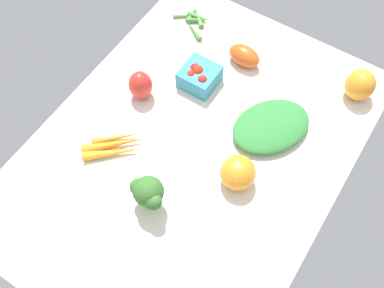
{
  "coord_description": "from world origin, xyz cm",
  "views": [
    {
      "loc": [
        51.89,
        33.37,
        111.75
      ],
      "look_at": [
        0.0,
        0.0,
        4.0
      ],
      "focal_mm": 44.7,
      "sensor_mm": 36.0,
      "label": 1
    }
  ],
  "objects_px": {
    "heirloom_tomato_orange": "(238,173)",
    "bell_pepper_orange": "(360,85)",
    "broccoli_head": "(149,193)",
    "leafy_greens_clump": "(271,126)",
    "berry_basket": "(199,76)",
    "roma_tomato": "(244,56)",
    "okra_pile": "(196,19)",
    "bell_pepper_red": "(140,85)",
    "carrot_bunch": "(115,146)"
  },
  "relations": [
    {
      "from": "heirloom_tomato_orange",
      "to": "bell_pepper_orange",
      "type": "relative_size",
      "value": 0.96
    },
    {
      "from": "broccoli_head",
      "to": "leafy_greens_clump",
      "type": "relative_size",
      "value": 0.51
    },
    {
      "from": "bell_pepper_orange",
      "to": "leafy_greens_clump",
      "type": "bearing_deg",
      "value": -32.24
    },
    {
      "from": "berry_basket",
      "to": "roma_tomato",
      "type": "distance_m",
      "value": 0.15
    },
    {
      "from": "okra_pile",
      "to": "bell_pepper_red",
      "type": "bearing_deg",
      "value": 4.34
    },
    {
      "from": "berry_basket",
      "to": "roma_tomato",
      "type": "relative_size",
      "value": 0.99
    },
    {
      "from": "broccoli_head",
      "to": "heirloom_tomato_orange",
      "type": "relative_size",
      "value": 1.25
    },
    {
      "from": "bell_pepper_orange",
      "to": "bell_pepper_red",
      "type": "relative_size",
      "value": 1.01
    },
    {
      "from": "broccoli_head",
      "to": "okra_pile",
      "type": "height_order",
      "value": "broccoli_head"
    },
    {
      "from": "roma_tomato",
      "to": "carrot_bunch",
      "type": "relative_size",
      "value": 0.62
    },
    {
      "from": "okra_pile",
      "to": "heirloom_tomato_orange",
      "type": "bearing_deg",
      "value": 43.18
    },
    {
      "from": "broccoli_head",
      "to": "berry_basket",
      "type": "distance_m",
      "value": 0.4
    },
    {
      "from": "roma_tomato",
      "to": "bell_pepper_orange",
      "type": "distance_m",
      "value": 0.33
    },
    {
      "from": "broccoli_head",
      "to": "bell_pepper_orange",
      "type": "bearing_deg",
      "value": 153.47
    },
    {
      "from": "okra_pile",
      "to": "bell_pepper_red",
      "type": "relative_size",
      "value": 1.41
    },
    {
      "from": "heirloom_tomato_orange",
      "to": "bell_pepper_orange",
      "type": "xyz_separation_m",
      "value": [
        -0.41,
        0.15,
        0.0
      ]
    },
    {
      "from": "heirloom_tomato_orange",
      "to": "carrot_bunch",
      "type": "xyz_separation_m",
      "value": [
        0.09,
        -0.31,
        -0.03
      ]
    },
    {
      "from": "bell_pepper_red",
      "to": "bell_pepper_orange",
      "type": "bearing_deg",
      "value": 122.82
    },
    {
      "from": "carrot_bunch",
      "to": "broccoli_head",
      "type": "bearing_deg",
      "value": 64.28
    },
    {
      "from": "berry_basket",
      "to": "bell_pepper_orange",
      "type": "xyz_separation_m",
      "value": [
        -0.2,
        0.39,
        0.02
      ]
    },
    {
      "from": "bell_pepper_red",
      "to": "berry_basket",
      "type": "bearing_deg",
      "value": 137.79
    },
    {
      "from": "leafy_greens_clump",
      "to": "bell_pepper_orange",
      "type": "bearing_deg",
      "value": 147.76
    },
    {
      "from": "carrot_bunch",
      "to": "bell_pepper_orange",
      "type": "bearing_deg",
      "value": 137.36
    },
    {
      "from": "berry_basket",
      "to": "bell_pepper_red",
      "type": "bearing_deg",
      "value": -42.21
    },
    {
      "from": "bell_pepper_orange",
      "to": "bell_pepper_red",
      "type": "xyz_separation_m",
      "value": [
        0.33,
        -0.5,
        -0.0
      ]
    },
    {
      "from": "heirloom_tomato_orange",
      "to": "carrot_bunch",
      "type": "height_order",
      "value": "heirloom_tomato_orange"
    },
    {
      "from": "carrot_bunch",
      "to": "berry_basket",
      "type": "bearing_deg",
      "value": 166.96
    },
    {
      "from": "berry_basket",
      "to": "bell_pepper_red",
      "type": "distance_m",
      "value": 0.17
    },
    {
      "from": "okra_pile",
      "to": "carrot_bunch",
      "type": "bearing_deg",
      "value": 7.66
    },
    {
      "from": "bell_pepper_orange",
      "to": "okra_pile",
      "type": "xyz_separation_m",
      "value": [
        0.01,
        -0.53,
        -0.04
      ]
    },
    {
      "from": "berry_basket",
      "to": "okra_pile",
      "type": "distance_m",
      "value": 0.24
    },
    {
      "from": "okra_pile",
      "to": "bell_pepper_red",
      "type": "xyz_separation_m",
      "value": [
        0.32,
        0.02,
        0.04
      ]
    },
    {
      "from": "broccoli_head",
      "to": "bell_pepper_red",
      "type": "relative_size",
      "value": 1.22
    },
    {
      "from": "roma_tomato",
      "to": "bell_pepper_orange",
      "type": "height_order",
      "value": "bell_pepper_orange"
    },
    {
      "from": "leafy_greens_clump",
      "to": "carrot_bunch",
      "type": "xyz_separation_m",
      "value": [
        0.27,
        -0.32,
        -0.01
      ]
    },
    {
      "from": "leafy_greens_clump",
      "to": "carrot_bunch",
      "type": "relative_size",
      "value": 1.38
    },
    {
      "from": "roma_tomato",
      "to": "okra_pile",
      "type": "distance_m",
      "value": 0.22
    },
    {
      "from": "leafy_greens_clump",
      "to": "carrot_bunch",
      "type": "height_order",
      "value": "leafy_greens_clump"
    },
    {
      "from": "broccoli_head",
      "to": "bell_pepper_red",
      "type": "xyz_separation_m",
      "value": [
        -0.26,
        -0.21,
        -0.03
      ]
    },
    {
      "from": "berry_basket",
      "to": "heirloom_tomato_orange",
      "type": "distance_m",
      "value": 0.32
    },
    {
      "from": "heirloom_tomato_orange",
      "to": "carrot_bunch",
      "type": "distance_m",
      "value": 0.33
    },
    {
      "from": "okra_pile",
      "to": "bell_pepper_red",
      "type": "height_order",
      "value": "bell_pepper_red"
    },
    {
      "from": "leafy_greens_clump",
      "to": "berry_basket",
      "type": "bearing_deg",
      "value": -97.14
    },
    {
      "from": "leafy_greens_clump",
      "to": "roma_tomato",
      "type": "xyz_separation_m",
      "value": [
        -0.16,
        -0.18,
        0.01
      ]
    },
    {
      "from": "leafy_greens_clump",
      "to": "bell_pepper_red",
      "type": "xyz_separation_m",
      "value": [
        0.09,
        -0.36,
        0.03
      ]
    },
    {
      "from": "roma_tomato",
      "to": "okra_pile",
      "type": "xyz_separation_m",
      "value": [
        -0.06,
        -0.21,
        -0.02
      ]
    },
    {
      "from": "roma_tomato",
      "to": "heirloom_tomato_orange",
      "type": "bearing_deg",
      "value": -58.85
    },
    {
      "from": "broccoli_head",
      "to": "carrot_bunch",
      "type": "distance_m",
      "value": 0.2
    },
    {
      "from": "roma_tomato",
      "to": "okra_pile",
      "type": "bearing_deg",
      "value": 167.01
    },
    {
      "from": "bell_pepper_red",
      "to": "broccoli_head",
      "type": "bearing_deg",
      "value": 39.49
    }
  ]
}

